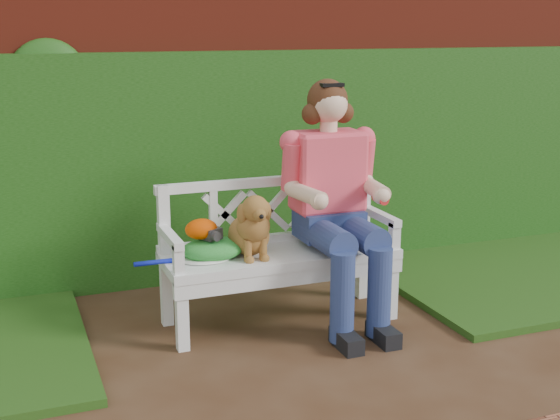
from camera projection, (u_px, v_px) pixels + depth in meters
name	position (u px, v px, depth m)	size (l,w,h in m)	color
ground	(301.00, 365.00, 4.26)	(60.00, 60.00, 0.00)	#3A2011
brick_wall	(207.00, 130.00, 5.72)	(10.00, 0.30, 2.20)	maroon
ivy_hedge	(216.00, 167.00, 5.58)	(10.00, 0.18, 1.70)	#2A5B1D
grass_right	(538.00, 267.00, 5.90)	(2.60, 2.00, 0.05)	#17360A
garden_bench	(280.00, 286.00, 4.84)	(1.58, 0.60, 0.48)	white
seated_woman	(331.00, 198.00, 4.80)	(0.68, 0.91, 1.61)	#FB4C7D
dog	(250.00, 224.00, 4.63)	(0.28, 0.37, 0.41)	#AA6B3B
tennis_racket	(200.00, 257.00, 4.60)	(0.63, 0.27, 0.03)	silver
green_bag	(213.00, 249.00, 4.61)	(0.39, 0.30, 0.13)	green
camera_item	(212.00, 234.00, 4.56)	(0.10, 0.08, 0.07)	#282728
baseball_glove	(201.00, 229.00, 4.56)	(0.20, 0.15, 0.13)	#BE3B00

